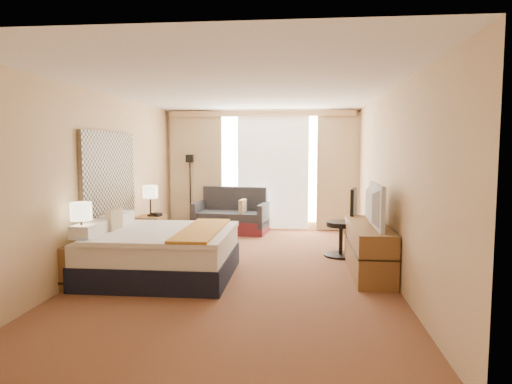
# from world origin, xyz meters

# --- Properties ---
(floor) EXTENTS (4.20, 7.00, 0.02)m
(floor) POSITION_xyz_m (0.00, 0.00, 0.00)
(floor) COLOR #501C16
(floor) RESTS_ON ground
(ceiling) EXTENTS (4.20, 7.00, 0.02)m
(ceiling) POSITION_xyz_m (0.00, 0.00, 2.60)
(ceiling) COLOR white
(ceiling) RESTS_ON wall_back
(wall_back) EXTENTS (4.20, 0.02, 2.60)m
(wall_back) POSITION_xyz_m (0.00, 3.50, 1.30)
(wall_back) COLOR #D6B682
(wall_back) RESTS_ON ground
(wall_front) EXTENTS (4.20, 0.02, 2.60)m
(wall_front) POSITION_xyz_m (0.00, -3.50, 1.30)
(wall_front) COLOR #D6B682
(wall_front) RESTS_ON ground
(wall_left) EXTENTS (0.02, 7.00, 2.60)m
(wall_left) POSITION_xyz_m (-2.10, 0.00, 1.30)
(wall_left) COLOR #D6B682
(wall_left) RESTS_ON ground
(wall_right) EXTENTS (0.02, 7.00, 2.60)m
(wall_right) POSITION_xyz_m (2.10, 0.00, 1.30)
(wall_right) COLOR #D6B682
(wall_right) RESTS_ON ground
(headboard) EXTENTS (0.06, 1.85, 1.50)m
(headboard) POSITION_xyz_m (-2.06, 0.20, 1.28)
(headboard) COLOR black
(headboard) RESTS_ON wall_left
(nightstand_left) EXTENTS (0.45, 0.52, 0.55)m
(nightstand_left) POSITION_xyz_m (-1.87, -1.05, 0.28)
(nightstand_left) COLOR brown
(nightstand_left) RESTS_ON floor
(nightstand_right) EXTENTS (0.45, 0.52, 0.55)m
(nightstand_right) POSITION_xyz_m (-1.87, 1.45, 0.28)
(nightstand_right) COLOR brown
(nightstand_right) RESTS_ON floor
(media_dresser) EXTENTS (0.50, 1.80, 0.70)m
(media_dresser) POSITION_xyz_m (1.83, 0.00, 0.35)
(media_dresser) COLOR brown
(media_dresser) RESTS_ON floor
(window) EXTENTS (2.30, 0.02, 2.30)m
(window) POSITION_xyz_m (0.25, 3.47, 1.32)
(window) COLOR white
(window) RESTS_ON wall_back
(curtains) EXTENTS (4.12, 0.19, 2.56)m
(curtains) POSITION_xyz_m (-0.00, 3.39, 1.41)
(curtains) COLOR #C5B28B
(curtains) RESTS_ON floor
(bed) EXTENTS (1.93, 1.76, 0.94)m
(bed) POSITION_xyz_m (-1.06, -0.48, 0.34)
(bed) COLOR black
(bed) RESTS_ON floor
(loveseat) EXTENTS (1.60, 0.99, 0.95)m
(loveseat) POSITION_xyz_m (-0.60, 2.98, 0.31)
(loveseat) COLOR #58191F
(loveseat) RESTS_ON floor
(floor_lamp) EXTENTS (0.21, 0.21, 1.64)m
(floor_lamp) POSITION_xyz_m (-1.57, 3.30, 1.16)
(floor_lamp) COLOR black
(floor_lamp) RESTS_ON floor
(desk_chair) EXTENTS (0.55, 0.55, 1.13)m
(desk_chair) POSITION_xyz_m (1.58, 0.97, 0.50)
(desk_chair) COLOR black
(desk_chair) RESTS_ON floor
(lamp_left) EXTENTS (0.26, 0.26, 0.56)m
(lamp_left) POSITION_xyz_m (-1.87, -1.12, 0.98)
(lamp_left) COLOR black
(lamp_left) RESTS_ON nightstand_left
(lamp_right) EXTENTS (0.27, 0.27, 0.56)m
(lamp_right) POSITION_xyz_m (-1.85, 1.44, 0.98)
(lamp_right) COLOR black
(lamp_right) RESTS_ON nightstand_right
(tissue_box) EXTENTS (0.17, 0.17, 0.12)m
(tissue_box) POSITION_xyz_m (-1.80, -1.20, 0.61)
(tissue_box) COLOR #9AB9EE
(tissue_box) RESTS_ON nightstand_left
(telephone) EXTENTS (0.20, 0.18, 0.06)m
(telephone) POSITION_xyz_m (-1.74, 1.45, 0.58)
(telephone) COLOR black
(telephone) RESTS_ON nightstand_right
(television) EXTENTS (0.14, 1.04, 0.60)m
(television) POSITION_xyz_m (1.78, -0.24, 1.00)
(television) COLOR black
(television) RESTS_ON media_dresser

